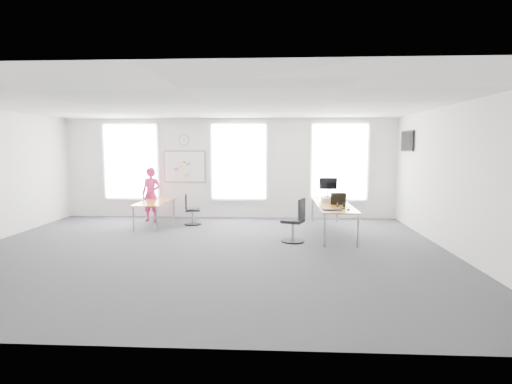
# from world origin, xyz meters

# --- Properties ---
(floor) EXTENTS (10.00, 10.00, 0.00)m
(floor) POSITION_xyz_m (0.00, 0.00, 0.00)
(floor) COLOR #2A2A2F
(floor) RESTS_ON ground
(ceiling) EXTENTS (10.00, 10.00, 0.00)m
(ceiling) POSITION_xyz_m (0.00, 0.00, 3.00)
(ceiling) COLOR white
(ceiling) RESTS_ON ground
(wall_back) EXTENTS (10.00, 0.00, 10.00)m
(wall_back) POSITION_xyz_m (0.00, 4.00, 1.50)
(wall_back) COLOR white
(wall_back) RESTS_ON ground
(wall_front) EXTENTS (10.00, 0.00, 10.00)m
(wall_front) POSITION_xyz_m (0.00, -4.00, 1.50)
(wall_front) COLOR white
(wall_front) RESTS_ON ground
(wall_right) EXTENTS (0.00, 10.00, 10.00)m
(wall_right) POSITION_xyz_m (5.00, 0.00, 1.50)
(wall_right) COLOR white
(wall_right) RESTS_ON ground
(window_left) EXTENTS (1.60, 0.06, 2.20)m
(window_left) POSITION_xyz_m (-3.00, 3.97, 1.70)
(window_left) COLOR silver
(window_left) RESTS_ON wall_back
(window_mid) EXTENTS (1.60, 0.06, 2.20)m
(window_mid) POSITION_xyz_m (0.30, 3.97, 1.70)
(window_mid) COLOR silver
(window_mid) RESTS_ON wall_back
(window_right) EXTENTS (1.60, 0.06, 2.20)m
(window_right) POSITION_xyz_m (3.30, 3.97, 1.70)
(window_right) COLOR silver
(window_right) RESTS_ON wall_back
(desk_right) EXTENTS (0.82, 3.08, 0.75)m
(desk_right) POSITION_xyz_m (2.83, 1.96, 0.70)
(desk_right) COLOR gold
(desk_right) RESTS_ON ground
(desk_left) EXTENTS (0.72, 1.81, 0.66)m
(desk_left) POSITION_xyz_m (-1.90, 2.69, 0.61)
(desk_left) COLOR gold
(desk_left) RESTS_ON ground
(chair_right) EXTENTS (0.58, 0.57, 0.99)m
(chair_right) POSITION_xyz_m (1.87, 0.90, 0.43)
(chair_right) COLOR black
(chair_right) RESTS_ON ground
(chair_left) EXTENTS (0.47, 0.47, 0.87)m
(chair_left) POSITION_xyz_m (-0.92, 2.77, 0.38)
(chair_left) COLOR black
(chair_left) RESTS_ON ground
(person) EXTENTS (0.63, 0.48, 1.56)m
(person) POSITION_xyz_m (-2.18, 3.24, 0.78)
(person) COLOR #C51F58
(person) RESTS_ON ground
(whiteboard) EXTENTS (1.20, 0.03, 0.90)m
(whiteboard) POSITION_xyz_m (-1.35, 3.97, 1.55)
(whiteboard) COLOR white
(whiteboard) RESTS_ON wall_back
(wall_clock) EXTENTS (0.30, 0.04, 0.30)m
(wall_clock) POSITION_xyz_m (-1.35, 3.97, 2.35)
(wall_clock) COLOR gray
(wall_clock) RESTS_ON wall_back
(tv) EXTENTS (0.06, 0.90, 0.55)m
(tv) POSITION_xyz_m (4.95, 3.00, 2.30)
(tv) COLOR black
(tv) RESTS_ON wall_right
(keyboard) EXTENTS (0.44, 0.22, 0.02)m
(keyboard) POSITION_xyz_m (2.67, 0.78, 0.76)
(keyboard) COLOR black
(keyboard) RESTS_ON desk_right
(mouse) EXTENTS (0.08, 0.12, 0.04)m
(mouse) POSITION_xyz_m (3.03, 0.83, 0.77)
(mouse) COLOR black
(mouse) RESTS_ON desk_right
(lens_cap) EXTENTS (0.09, 0.09, 0.01)m
(lens_cap) POSITION_xyz_m (2.96, 1.04, 0.75)
(lens_cap) COLOR black
(lens_cap) RESTS_ON desk_right
(headphones) EXTENTS (0.19, 0.10, 0.11)m
(headphones) POSITION_xyz_m (2.93, 1.27, 0.80)
(headphones) COLOR black
(headphones) RESTS_ON desk_right
(laptop_sleeve) EXTENTS (0.36, 0.20, 0.29)m
(laptop_sleeve) POSITION_xyz_m (2.93, 1.62, 0.89)
(laptop_sleeve) COLOR black
(laptop_sleeve) RESTS_ON desk_right
(paper_stack) EXTENTS (0.37, 0.30, 0.12)m
(paper_stack) POSITION_xyz_m (2.76, 2.04, 0.81)
(paper_stack) COLOR beige
(paper_stack) RESTS_ON desk_right
(monitor) EXTENTS (0.49, 0.20, 0.55)m
(monitor) POSITION_xyz_m (2.87, 3.13, 1.08)
(monitor) COLOR black
(monitor) RESTS_ON desk_right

